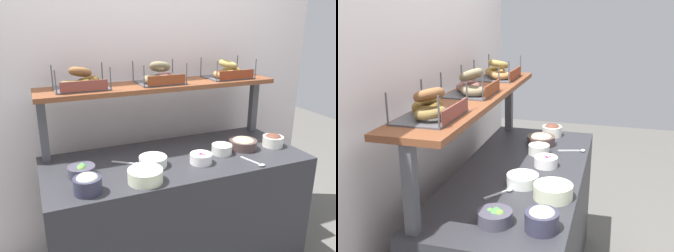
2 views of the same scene
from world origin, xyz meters
The scene contains 18 objects.
back_wall centered at (0.00, 0.55, 1.20)m, with size 2.85×0.06×2.40m, color silver.
deli_counter centered at (0.00, 0.00, 0.42)m, with size 1.65×0.70×0.85m, color #2D2D33.
shelf_riser_left centered at (-0.76, 0.27, 1.05)m, with size 0.05×0.05×0.40m, color #4C4C51.
shelf_riser_right centered at (0.76, 0.27, 1.05)m, with size 0.05×0.05×0.40m, color #4C4C51.
upper_shelf centered at (0.00, 0.27, 1.26)m, with size 1.61×0.32×0.03m, color brown.
bowl_potato_salad centered at (-0.29, -0.23, 0.90)m, with size 0.19×0.19×0.09m.
bowl_cream_cheese centered at (0.30, -0.05, 0.89)m, with size 0.13×0.13×0.08m.
bowl_scallion_spread centered at (-0.18, -0.06, 0.89)m, with size 0.17×0.17×0.07m.
bowl_tuna_salad centered at (-0.60, -0.24, 0.90)m, with size 0.14×0.14×0.11m.
bowl_hummus centered at (0.48, -0.03, 0.89)m, with size 0.19×0.19×0.08m.
bowl_chocolate_spread centered at (0.70, -0.07, 0.89)m, with size 0.14×0.14×0.09m.
bowl_beet_salad centered at (0.11, -0.13, 0.88)m, with size 0.14×0.14×0.07m.
bowl_veggie_mix centered at (-0.60, -0.03, 0.88)m, with size 0.15×0.15×0.07m.
serving_spoon_near_plate centered at (-0.30, 0.01, 0.86)m, with size 0.15×0.12×0.01m.
serving_spoon_by_edge centered at (0.41, -0.28, 0.86)m, with size 0.07×0.17×0.01m.
bagel_basket_cinnamon_raisin centered at (-0.52, 0.29, 1.33)m, with size 0.32×0.24×0.15m.
bagel_basket_poppy centered at (-0.01, 0.28, 1.33)m, with size 0.30×0.27×0.16m.
bagel_basket_everything centered at (0.52, 0.28, 1.33)m, with size 0.32×0.24×0.14m.
Camera 1 is at (-0.82, -1.82, 1.71)m, focal length 36.49 mm.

